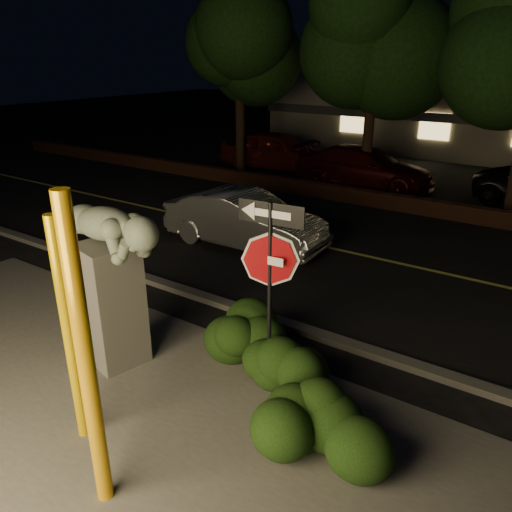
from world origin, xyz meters
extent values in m
plane|color=black|center=(0.00, 10.00, 0.00)|extent=(90.00, 90.00, 0.00)
cube|color=#4C4944|center=(0.00, -1.00, 0.01)|extent=(14.00, 6.00, 0.02)
cube|color=black|center=(0.00, 7.00, 0.01)|extent=(80.00, 8.00, 0.01)
cube|color=#BAB74A|center=(0.00, 7.00, 0.02)|extent=(80.00, 0.12, 0.00)
cube|color=#4C4944|center=(0.00, 2.90, 0.06)|extent=(80.00, 0.25, 0.12)
cube|color=#442416|center=(0.00, 11.30, 0.25)|extent=(40.00, 0.35, 0.50)
cube|color=black|center=(0.00, 17.00, 0.01)|extent=(40.00, 12.00, 0.01)
cube|color=#726B5B|center=(0.00, 25.00, 2.00)|extent=(22.00, 10.00, 4.00)
cube|color=#333338|center=(0.00, 19.90, 2.00)|extent=(22.00, 0.20, 0.40)
cube|color=#FFD87F|center=(-6.00, 19.95, 1.60)|extent=(1.40, 0.08, 1.20)
cube|color=#FFD87F|center=(-2.00, 19.95, 1.60)|extent=(1.40, 0.08, 1.20)
cylinder|color=black|center=(-8.00, 13.00, 1.88)|extent=(0.36, 0.36, 3.75)
ellipsoid|color=black|center=(-8.00, 13.00, 5.36)|extent=(4.60, 4.60, 4.14)
cylinder|color=black|center=(-2.50, 13.20, 2.12)|extent=(0.36, 0.36, 4.25)
ellipsoid|color=black|center=(-2.50, 13.20, 6.07)|extent=(5.20, 5.20, 4.68)
cylinder|color=#DBAB04|center=(-0.48, -0.99, 1.52)|extent=(0.15, 0.15, 3.04)
cylinder|color=orange|center=(0.55, -1.51, 1.79)|extent=(0.18, 0.18, 3.59)
cylinder|color=black|center=(0.94, 1.30, 1.43)|extent=(0.06, 0.06, 2.86)
cube|color=white|center=(0.94, 1.30, 2.04)|extent=(0.43, 0.07, 0.12)
cube|color=black|center=(0.94, 1.30, 2.71)|extent=(0.97, 0.13, 0.31)
cube|color=white|center=(0.94, 1.30, 2.71)|extent=(0.61, 0.08, 0.12)
cube|color=#4C4944|center=(-1.43, 0.44, 1.02)|extent=(0.95, 0.95, 2.04)
sphere|color=slate|center=(-0.35, 0.19, 2.49)|extent=(0.48, 0.48, 0.48)
ellipsoid|color=black|center=(0.15, 1.73, 0.54)|extent=(2.30, 1.71, 1.08)
ellipsoid|color=black|center=(1.22, 1.29, 0.51)|extent=(1.59, 0.89, 1.02)
ellipsoid|color=black|center=(2.35, 0.39, 0.50)|extent=(1.48, 0.97, 0.99)
imported|color=#A0A0A5|center=(-2.77, 5.93, 0.71)|extent=(4.36, 1.58, 1.43)
imported|color=maroon|center=(-7.09, 14.39, 0.82)|extent=(5.07, 2.63, 1.65)
imported|color=#3B0B0C|center=(-2.66, 13.51, 0.75)|extent=(5.25, 2.31, 1.50)
camera|label=1|loc=(4.34, -4.06, 4.67)|focal=35.00mm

